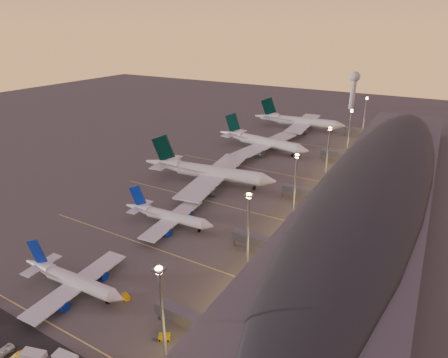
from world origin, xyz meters
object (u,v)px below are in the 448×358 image
(airliner_narrow_north, at_px, (168,216))
(baggage_tug_b, at_px, (162,337))
(radar_tower, at_px, (354,84))
(airliner_wide_mid, at_px, (261,141))
(baggage_tug_a, at_px, (125,296))
(airliner_narrow_south, at_px, (72,280))
(airliner_wide_far, at_px, (298,121))
(service_van_d, at_px, (18,357))
(airliner_wide_near, at_px, (207,172))
(service_van_c, at_px, (2,352))

(airliner_narrow_north, distance_m, baggage_tug_b, 56.15)
(radar_tower, bearing_deg, baggage_tug_b, -85.97)
(airliner_wide_mid, relative_size, baggage_tug_b, 14.32)
(airliner_narrow_north, relative_size, baggage_tug_a, 9.09)
(airliner_narrow_south, height_order, airliner_wide_far, airliner_wide_far)
(baggage_tug_a, bearing_deg, airliner_wide_far, 116.55)
(service_van_d, bearing_deg, radar_tower, 105.16)
(airliner_wide_near, xyz_separation_m, baggage_tug_b, (41.85, -86.91, -4.96))
(airliner_narrow_south, bearing_deg, service_van_d, -71.03)
(airliner_narrow_south, xyz_separation_m, airliner_wide_mid, (-7.77, 144.45, 1.67))
(airliner_narrow_north, distance_m, airliner_wide_far, 158.83)
(airliner_wide_far, bearing_deg, airliner_narrow_south, -92.90)
(airliner_narrow_north, xyz_separation_m, service_van_d, (9.08, -66.20, -2.69))
(airliner_wide_far, bearing_deg, airliner_wide_near, -96.07)
(airliner_narrow_north, distance_m, service_van_c, 67.32)
(airliner_wide_far, bearing_deg, service_van_d, -90.71)
(airliner_wide_far, xyz_separation_m, service_van_c, (9.59, -225.86, -4.72))
(baggage_tug_b, height_order, service_van_c, service_van_c)
(airliner_narrow_south, height_order, service_van_c, airliner_narrow_south)
(airliner_narrow_south, relative_size, airliner_wide_mid, 0.60)
(airliner_narrow_north, relative_size, airliner_wide_mid, 0.62)
(baggage_tug_a, bearing_deg, baggage_tug_b, 1.11)
(airliner_narrow_north, xyz_separation_m, service_van_c, (4.42, -67.12, -2.82))
(airliner_wide_near, distance_m, baggage_tug_a, 84.00)
(airliner_narrow_south, relative_size, airliner_narrow_north, 0.96)
(airliner_wide_far, distance_m, baggage_tug_b, 207.60)
(airliner_narrow_south, relative_size, baggage_tug_a, 8.74)
(service_van_d, bearing_deg, airliner_wide_near, 115.12)
(airliner_wide_mid, distance_m, radar_tower, 151.01)
(airliner_narrow_north, relative_size, airliner_wide_far, 0.58)
(service_van_d, bearing_deg, service_van_c, -153.03)
(service_van_d, bearing_deg, airliner_narrow_north, 113.56)
(service_van_c, bearing_deg, airliner_wide_far, 94.83)
(airliner_wide_near, height_order, baggage_tug_a, airliner_wide_near)
(airliner_narrow_north, relative_size, baggage_tug_b, 8.91)
(baggage_tug_b, bearing_deg, airliner_narrow_south, 147.67)
(radar_tower, distance_m, service_van_c, 317.54)
(airliner_narrow_north, height_order, service_van_c, airliner_narrow_north)
(airliner_narrow_south, bearing_deg, airliner_wide_mid, 89.96)
(airliner_wide_near, relative_size, baggage_tug_a, 15.86)
(airliner_narrow_north, height_order, service_van_d, airliner_narrow_north)
(airliner_narrow_south, xyz_separation_m, airliner_wide_far, (-5.05, 202.28, 2.04))
(service_van_c, bearing_deg, airliner_wide_near, 99.28)
(service_van_d, bearing_deg, airliner_wide_far, 109.38)
(radar_tower, xyz_separation_m, service_van_d, (-3.28, -315.81, -21.02))
(airliner_wide_mid, height_order, service_van_d, airliner_wide_mid)
(airliner_wide_mid, bearing_deg, airliner_wide_near, -82.98)
(service_van_c, bearing_deg, service_van_d, 13.61)
(airliner_wide_mid, bearing_deg, baggage_tug_b, -66.50)
(airliner_wide_near, xyz_separation_m, radar_tower, (21.07, 207.94, 16.36))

